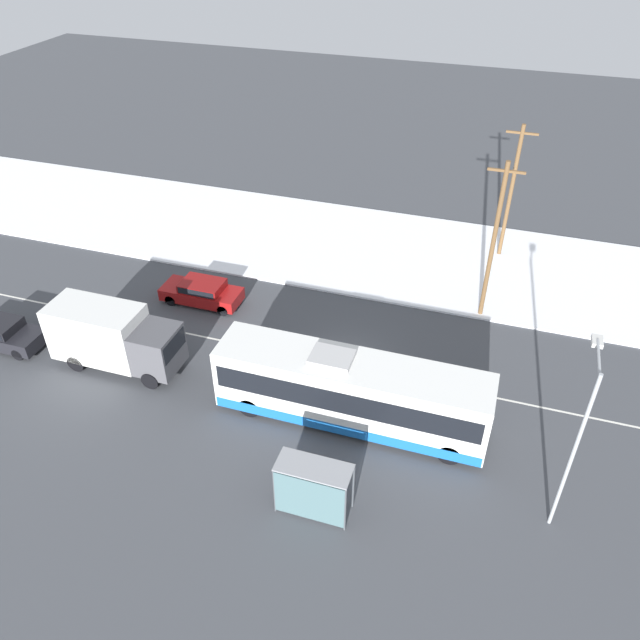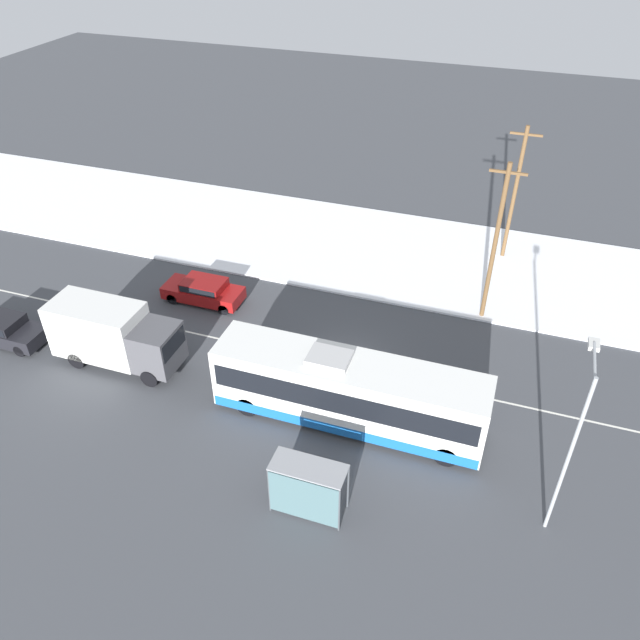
% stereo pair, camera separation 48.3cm
% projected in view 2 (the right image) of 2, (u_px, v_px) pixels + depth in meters
% --- Properties ---
extents(ground_plane, '(120.00, 120.00, 0.00)m').
position_uv_depth(ground_plane, '(343.00, 366.00, 31.03)').
color(ground_plane, '#424449').
extents(snow_lot, '(80.00, 11.14, 0.12)m').
position_uv_depth(snow_lot, '(397.00, 254.00, 39.86)').
color(snow_lot, white).
rests_on(snow_lot, ground_plane).
extents(lane_marking_center, '(60.00, 0.12, 0.00)m').
position_uv_depth(lane_marking_center, '(343.00, 366.00, 31.03)').
color(lane_marking_center, silver).
rests_on(lane_marking_center, ground_plane).
extents(city_bus, '(11.95, 2.57, 3.50)m').
position_uv_depth(city_bus, '(348.00, 392.00, 27.05)').
color(city_bus, white).
rests_on(city_bus, ground_plane).
extents(box_truck, '(6.43, 2.30, 3.25)m').
position_uv_depth(box_truck, '(113.00, 334.00, 30.28)').
color(box_truck, silver).
rests_on(box_truck, ground_plane).
extents(sedan_car, '(4.53, 1.80, 1.38)m').
position_uv_depth(sedan_car, '(204.00, 290.00, 35.21)').
color(sedan_car, maroon).
rests_on(sedan_car, ground_plane).
extents(parked_car_near_truck, '(4.71, 1.80, 1.46)m').
position_uv_depth(parked_car_near_truck, '(1.00, 328.00, 32.29)').
color(parked_car_near_truck, black).
rests_on(parked_car_near_truck, ground_plane).
extents(pedestrian_at_stop, '(0.62, 0.28, 1.73)m').
position_uv_depth(pedestrian_at_stop, '(294.00, 465.00, 24.55)').
color(pedestrian_at_stop, '#23232D').
rests_on(pedestrian_at_stop, ground_plane).
extents(bus_shelter, '(2.85, 1.20, 2.40)m').
position_uv_depth(bus_shelter, '(306.00, 485.00, 23.00)').
color(bus_shelter, gray).
rests_on(bus_shelter, ground_plane).
extents(streetlamp, '(0.36, 2.40, 7.45)m').
position_uv_depth(streetlamp, '(575.00, 431.00, 21.13)').
color(streetlamp, '#9EA3A8').
rests_on(streetlamp, ground_plane).
extents(utility_pole_roadside, '(1.80, 0.24, 8.93)m').
position_uv_depth(utility_pole_roadside, '(495.00, 243.00, 31.69)').
color(utility_pole_roadside, brown).
rests_on(utility_pole_roadside, ground_plane).
extents(utility_pole_snowlot, '(1.80, 0.24, 8.44)m').
position_uv_depth(utility_pole_snowlot, '(515.00, 193.00, 37.07)').
color(utility_pole_snowlot, brown).
rests_on(utility_pole_snowlot, ground_plane).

